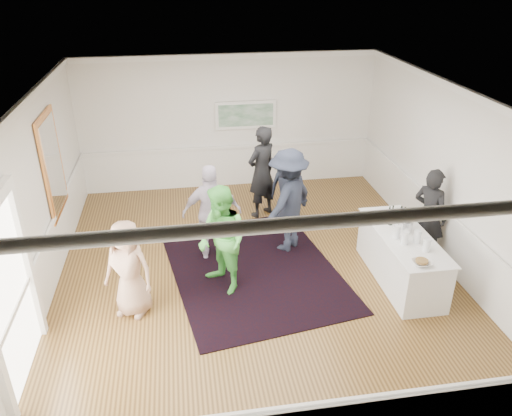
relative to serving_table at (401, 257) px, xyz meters
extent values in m
plane|color=brown|center=(-2.46, 0.61, -0.45)|extent=(8.00, 8.00, 0.00)
cube|color=white|center=(-2.46, 0.61, 2.75)|extent=(7.00, 8.00, 0.02)
cube|color=white|center=(-5.96, 0.61, 1.15)|extent=(0.02, 8.00, 3.20)
cube|color=white|center=(1.04, 0.61, 1.15)|extent=(0.02, 8.00, 3.20)
cube|color=white|center=(-2.46, 4.61, 1.15)|extent=(7.00, 0.02, 3.20)
cube|color=white|center=(-2.46, -3.39, 1.15)|extent=(7.00, 0.02, 3.20)
cube|color=#F19546|center=(-5.91, 1.91, 1.35)|extent=(0.04, 1.25, 1.85)
cube|color=white|center=(-5.89, 1.91, 1.35)|extent=(0.01, 1.05, 1.65)
cube|color=white|center=(-5.89, -0.47, 0.75)|extent=(0.10, 0.14, 2.40)
cube|color=white|center=(-5.92, -1.29, 0.75)|extent=(0.02, 1.50, 2.40)
cube|color=white|center=(-2.06, 4.56, 1.33)|extent=(1.44, 0.05, 0.66)
cube|color=#266639|center=(-2.06, 4.53, 1.33)|extent=(1.30, 0.01, 0.52)
cube|color=black|center=(-2.48, 0.71, -0.44)|extent=(3.39, 4.12, 0.02)
cube|color=white|center=(0.00, 0.00, -0.01)|extent=(0.78, 2.15, 0.88)
cube|color=white|center=(0.00, 0.00, 0.43)|extent=(0.84, 2.21, 0.02)
imported|color=black|center=(0.74, 0.60, 0.45)|extent=(0.72, 0.79, 1.81)
imported|color=tan|center=(-4.56, -0.17, 0.36)|extent=(0.93, 0.79, 1.62)
imported|color=#54C64F|center=(-3.08, 0.24, 0.49)|extent=(1.06, 1.14, 1.88)
imported|color=#C0B4C9|center=(-3.16, 1.29, 0.47)|extent=(1.10, 0.50, 1.85)
imported|color=#1E2433|center=(-1.72, 1.39, 0.56)|extent=(1.47, 1.44, 2.02)
imported|color=black|center=(-1.97, 2.86, 0.56)|extent=(0.88, 0.81, 2.02)
imported|color=#1E2433|center=(-1.49, 2.35, 0.35)|extent=(0.93, 0.81, 1.60)
cylinder|color=#62A239|center=(-0.13, -0.27, 0.56)|extent=(0.12, 0.12, 0.24)
cylinder|color=#DC4C40|center=(0.09, -0.26, 0.56)|extent=(0.12, 0.12, 0.24)
cylinder|color=#8EBC43|center=(-0.18, -0.06, 0.56)|extent=(0.12, 0.12, 0.24)
cylinder|color=beige|center=(0.12, -0.53, 0.56)|extent=(0.12, 0.12, 0.24)
cylinder|color=silver|center=(0.06, 0.13, 0.56)|extent=(0.26, 0.26, 0.25)
imported|color=white|center=(-0.13, -0.89, 0.48)|extent=(0.28, 0.28, 0.07)
cylinder|color=olive|center=(-0.13, -0.89, 0.50)|extent=(0.19, 0.19, 0.04)
camera|label=1|loc=(-3.64, -6.84, 4.62)|focal=35.00mm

